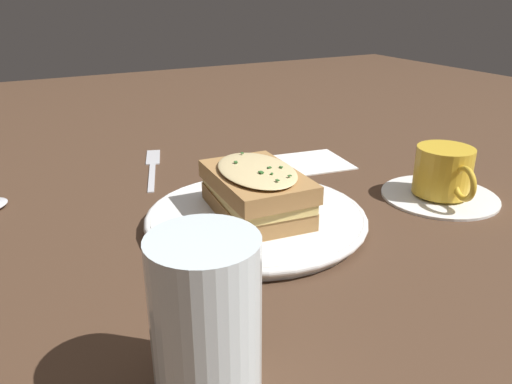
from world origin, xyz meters
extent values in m
plane|color=#473021|center=(0.00, 0.00, 0.00)|extent=(2.40, 2.40, 0.00)
cylinder|color=white|center=(0.02, 0.02, 0.01)|extent=(0.25, 0.25, 0.02)
torus|color=white|center=(0.02, 0.02, 0.01)|extent=(0.26, 0.26, 0.01)
cube|color=#A37542|center=(0.02, 0.02, 0.03)|extent=(0.11, 0.15, 0.02)
cube|color=#E0C16B|center=(0.02, 0.02, 0.04)|extent=(0.10, 0.15, 0.01)
cube|color=#A37542|center=(0.02, 0.02, 0.06)|extent=(0.10, 0.15, 0.02)
ellipsoid|color=beige|center=(0.02, 0.02, 0.07)|extent=(0.10, 0.14, 0.01)
cube|color=#2D6028|center=(0.02, 0.05, 0.08)|extent=(0.00, 0.00, 0.00)
cube|color=#2D6028|center=(0.04, 0.00, 0.08)|extent=(0.00, 0.01, 0.00)
cube|color=#2D6028|center=(0.00, 0.04, 0.08)|extent=(0.00, 0.00, 0.00)
cube|color=#2D6028|center=(0.01, 0.03, 0.08)|extent=(0.00, 0.00, 0.00)
cube|color=#2D6028|center=(0.02, 0.07, 0.08)|extent=(0.00, 0.00, 0.00)
cube|color=#2D6028|center=(0.02, -0.03, 0.08)|extent=(0.00, 0.00, 0.00)
cube|color=#2D6028|center=(0.01, 0.07, 0.08)|extent=(0.00, 0.00, 0.00)
cube|color=#2D6028|center=(0.03, 0.04, 0.08)|extent=(0.00, 0.01, 0.00)
cylinder|color=white|center=(-0.24, 0.06, 0.00)|extent=(0.15, 0.15, 0.01)
cylinder|color=gold|center=(-0.24, 0.06, 0.04)|extent=(0.07, 0.07, 0.06)
cylinder|color=#381E0F|center=(-0.24, 0.06, 0.06)|extent=(0.06, 0.06, 0.00)
torus|color=gold|center=(-0.23, 0.11, 0.04)|extent=(0.02, 0.05, 0.05)
cylinder|color=silver|center=(0.17, 0.23, 0.06)|extent=(0.08, 0.08, 0.12)
cube|color=silver|center=(0.08, -0.20, 0.00)|extent=(0.05, 0.12, 0.00)
cube|color=silver|center=(0.05, -0.29, 0.00)|extent=(0.04, 0.08, 0.00)
cube|color=#333335|center=(0.05, -0.30, 0.00)|extent=(0.02, 0.04, 0.00)
cube|color=#333335|center=(0.05, -0.30, 0.00)|extent=(0.02, 0.04, 0.00)
cube|color=#333335|center=(0.04, -0.30, 0.00)|extent=(0.02, 0.04, 0.00)
cube|color=white|center=(-0.16, -0.14, 0.00)|extent=(0.14, 0.12, 0.00)
camera|label=1|loc=(0.27, 0.49, 0.27)|focal=35.00mm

